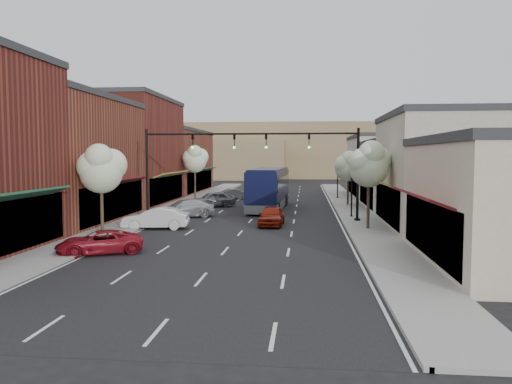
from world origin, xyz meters
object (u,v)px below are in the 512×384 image
(signal_mast_right, at_px, (325,160))
(signal_mast_left, at_px, (177,160))
(parked_car_a, at_px, (100,242))
(parked_car_b, at_px, (156,218))
(tree_right_near, at_px, (370,163))
(coach_bus, at_px, (269,188))
(lamp_post_near, at_px, (352,180))
(lamp_post_far, at_px, (338,173))
(tree_left_far, at_px, (195,159))
(red_hatchback, at_px, (272,216))
(tree_right_far, at_px, (349,166))
(tree_left_near, at_px, (101,168))
(parked_car_e, at_px, (229,194))
(parked_car_c, at_px, (184,209))
(parked_car_d, at_px, (212,199))

(signal_mast_right, xyz_separation_m, signal_mast_left, (-11.24, 0.00, 0.00))
(parked_car_a, relative_size, parked_car_b, 0.96)
(signal_mast_right, distance_m, tree_right_near, 4.89)
(signal_mast_left, bearing_deg, coach_bus, 53.42)
(lamp_post_near, relative_size, lamp_post_far, 1.00)
(tree_left_far, xyz_separation_m, red_hatchback, (10.03, -20.23, -3.90))
(tree_right_near, distance_m, parked_car_a, 17.68)
(tree_right_far, xyz_separation_m, coach_bus, (-7.55, -3.29, -2.02))
(coach_bus, bearing_deg, tree_left_far, 136.67)
(signal_mast_left, distance_m, tree_left_near, 8.48)
(lamp_post_near, distance_m, parked_car_e, 20.05)
(parked_car_b, xyz_separation_m, parked_car_c, (0.41, 6.33, -0.02))
(tree_right_far, xyz_separation_m, tree_left_far, (-16.60, 6.00, 0.61))
(parked_car_e, bearing_deg, parked_car_a, -19.80)
(red_hatchback, height_order, parked_car_d, parked_car_d)
(tree_right_near, bearing_deg, red_hatchback, 164.89)
(signal_mast_right, distance_m, parked_car_d, 14.78)
(tree_left_near, height_order, red_hatchback, tree_left_near)
(tree_right_far, height_order, parked_car_c, tree_right_far)
(lamp_post_near, distance_m, parked_car_c, 13.55)
(signal_mast_right, height_order, lamp_post_near, signal_mast_right)
(lamp_post_near, xyz_separation_m, parked_car_d, (-12.59, 7.25, -2.25))
(tree_left_far, relative_size, parked_car_d, 1.38)
(signal_mast_right, bearing_deg, red_hatchback, -149.33)
(lamp_post_near, xyz_separation_m, red_hatchback, (-6.02, -4.78, -2.30))
(signal_mast_right, relative_size, red_hatchback, 1.99)
(tree_right_far, bearing_deg, lamp_post_far, 93.88)
(lamp_post_far, bearing_deg, parked_car_d, -140.85)
(coach_bus, xyz_separation_m, parked_car_b, (-6.74, -13.37, -1.23))
(signal_mast_left, bearing_deg, parked_car_d, 85.14)
(lamp_post_far, xyz_separation_m, red_hatchback, (-6.02, -22.28, -2.30))
(signal_mast_right, distance_m, coach_bus, 10.25)
(tree_right_near, bearing_deg, parked_car_c, 157.78)
(tree_right_far, relative_size, lamp_post_near, 1.22)
(tree_right_near, height_order, parked_car_e, tree_right_near)
(signal_mast_left, distance_m, lamp_post_near, 13.75)
(coach_bus, relative_size, parked_car_a, 2.93)
(tree_right_far, height_order, red_hatchback, tree_right_far)
(signal_mast_right, relative_size, parked_car_d, 1.85)
(tree_right_far, height_order, tree_left_near, tree_left_near)
(tree_right_far, distance_m, lamp_post_near, 9.51)
(tree_left_far, bearing_deg, parked_car_b, -84.16)
(signal_mast_right, height_order, signal_mast_left, same)
(tree_right_far, bearing_deg, lamp_post_near, -93.31)
(tree_right_far, distance_m, parked_car_d, 13.71)
(tree_left_near, bearing_deg, parked_car_b, 55.19)
(tree_right_near, height_order, tree_left_near, tree_right_near)
(tree_left_far, height_order, red_hatchback, tree_left_far)
(signal_mast_right, relative_size, signal_mast_left, 1.00)
(tree_right_far, xyz_separation_m, lamp_post_near, (-0.55, -9.44, -0.99))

